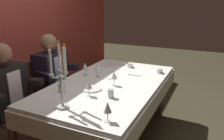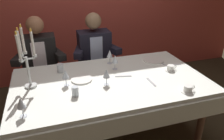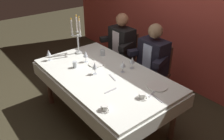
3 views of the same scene
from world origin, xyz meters
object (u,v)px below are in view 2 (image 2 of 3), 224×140
wine_glass_0 (106,74)px  seated_diner_1 (94,50)px  dinner_plate_1 (153,60)px  wine_glass_4 (110,54)px  water_tumbler_1 (75,91)px  wine_glass_2 (65,75)px  water_tumbler_0 (60,68)px  dining_table (111,89)px  coffee_cup_0 (188,89)px  wine_glass_1 (115,60)px  coffee_cup_1 (171,68)px  seated_diner_0 (40,56)px  dinner_plate_0 (82,79)px  candelabra (26,60)px  wine_glass_3 (21,103)px

wine_glass_0 → seated_diner_1: (0.11, 0.98, -0.12)m
wine_glass_0 → dinner_plate_1: bearing=29.5°
wine_glass_4 → water_tumbler_1: wine_glass_4 is taller
dinner_plate_1 → water_tumbler_1: size_ratio=2.79×
wine_glass_2 → water_tumbler_0: bearing=94.2°
dining_table → coffee_cup_0: bearing=-36.6°
dinner_plate_1 → wine_glass_1: bearing=-170.2°
coffee_cup_0 → coffee_cup_1: 0.45m
seated_diner_0 → wine_glass_0: bearing=-58.4°
dining_table → coffee_cup_1: coffee_cup_1 is taller
wine_glass_0 → wine_glass_2: 0.38m
dinner_plate_0 → coffee_cup_1: 0.97m
candelabra → wine_glass_2: candelabra is taller
wine_glass_1 → candelabra: bearing=-171.6°
dinner_plate_0 → seated_diner_1: seated_diner_1 is taller
dinner_plate_0 → dinner_plate_1: same height
wine_glass_3 → dinner_plate_0: bearing=40.5°
wine_glass_3 → coffee_cup_1: size_ratio=1.24×
wine_glass_0 → wine_glass_3: size_ratio=1.00×
dining_table → seated_diner_0: seated_diner_0 is taller
wine_glass_2 → wine_glass_3: size_ratio=1.00×
wine_glass_1 → wine_glass_4: (-0.01, 0.17, 0.00)m
wine_glass_0 → seated_diner_1: 0.99m
wine_glass_0 → wine_glass_1: 0.36m
dining_table → wine_glass_2: 0.50m
wine_glass_1 → water_tumbler_1: wine_glass_1 is taller
candelabra → wine_glass_3: candelabra is taller
dinner_plate_1 → coffee_cup_1: 0.31m
wine_glass_2 → wine_glass_4: 0.66m
wine_glass_1 → water_tumbler_0: 0.59m
water_tumbler_1 → dining_table: bearing=27.8°
wine_glass_2 → coffee_cup_1: bearing=-0.5°
dinner_plate_0 → coffee_cup_1: size_ratio=1.62×
candelabra → coffee_cup_1: (1.44, -0.09, -0.24)m
wine_glass_3 → candelabra: bearing=84.3°
dinner_plate_0 → wine_glass_0: bearing=-38.3°
coffee_cup_0 → candelabra: bearing=158.7°
candelabra → coffee_cup_0: size_ratio=4.50×
wine_glass_3 → water_tumbler_1: 0.46m
dinner_plate_1 → coffee_cup_0: bearing=-92.9°
candelabra → coffee_cup_1: 1.46m
wine_glass_2 → water_tumbler_0: wine_glass_2 is taller
candelabra → seated_diner_1: 1.16m
wine_glass_4 → seated_diner_1: seated_diner_1 is taller
wine_glass_1 → coffee_cup_1: (0.57, -0.22, -0.09)m
wine_glass_2 → seated_diner_0: seated_diner_0 is taller
dinner_plate_1 → seated_diner_0: size_ratio=0.20×
seated_diner_1 → wine_glass_2: bearing=-118.6°
seated_diner_0 → coffee_cup_0: bearing=-46.4°
wine_glass_0 → coffee_cup_0: (0.66, -0.35, -0.09)m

